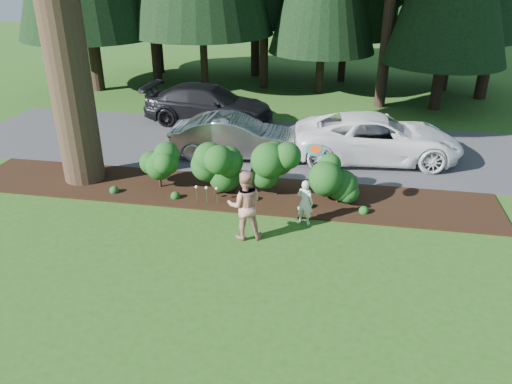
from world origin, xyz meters
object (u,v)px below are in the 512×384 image
at_px(car_white_suv, 377,138).
at_px(car_silver_wagon, 234,137).
at_px(frisbee, 315,150).
at_px(child, 305,202).
at_px(adult, 245,205).
at_px(car_dark_suv, 209,104).

bearing_deg(car_white_suv, car_silver_wagon, 91.69).
bearing_deg(frisbee, child, -116.79).
height_order(car_silver_wagon, frisbee, frisbee).
bearing_deg(child, adult, 54.34).
bearing_deg(car_dark_suv, car_white_suv, -111.75).
bearing_deg(adult, frisbee, -154.14).
relative_size(car_dark_suv, adult, 2.99).
bearing_deg(car_silver_wagon, car_white_suv, -87.36).
height_order(car_silver_wagon, adult, adult).
xyz_separation_m(car_white_suv, child, (-2.03, -5.01, -0.19)).
bearing_deg(car_silver_wagon, frisbee, -147.44).
xyz_separation_m(car_white_suv, adult, (-3.44, -6.00, 0.09)).
bearing_deg(car_dark_suv, child, -147.04).
distance_m(adult, frisbee, 2.34).
distance_m(car_dark_suv, frisbee, 9.22).
distance_m(car_silver_wagon, frisbee, 5.21).
bearing_deg(car_silver_wagon, child, -151.21).
bearing_deg(adult, child, -159.15).
xyz_separation_m(car_silver_wagon, car_dark_suv, (-1.90, 3.65, 0.06)).
xyz_separation_m(car_white_suv, frisbee, (-1.85, -4.67, 1.17)).
distance_m(car_silver_wagon, car_dark_suv, 4.12).
relative_size(car_white_suv, car_dark_suv, 1.04).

